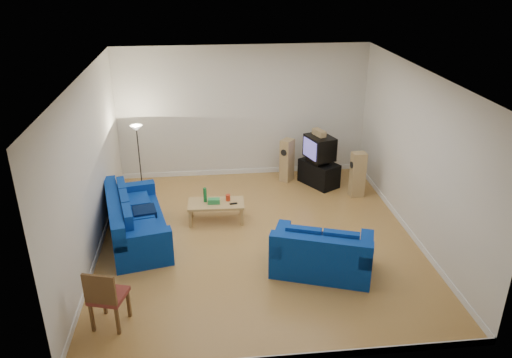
{
  "coord_description": "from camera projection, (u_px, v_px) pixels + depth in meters",
  "views": [
    {
      "loc": [
        -0.96,
        -8.33,
        5.01
      ],
      "look_at": [
        0.0,
        0.4,
        1.1
      ],
      "focal_mm": 35.0,
      "sensor_mm": 36.0,
      "label": 1
    }
  ],
  "objects": [
    {
      "name": "tissue_box",
      "position": [
        214.0,
        201.0,
        10.17
      ],
      "size": [
        0.25,
        0.14,
        0.1
      ],
      "primitive_type": "cube",
      "rotation": [
        0.0,
        0.0,
        -0.04
      ],
      "color": "green",
      "rests_on": "coffee_table"
    },
    {
      "name": "bottle",
      "position": [
        205.0,
        195.0,
        10.19
      ],
      "size": [
        0.08,
        0.08,
        0.31
      ],
      "primitive_type": "cylinder",
      "rotation": [
        0.0,
        0.0,
        -0.21
      ],
      "color": "#197233",
      "rests_on": "coffee_table"
    },
    {
      "name": "television",
      "position": [
        319.0,
        147.0,
        11.64
      ],
      "size": [
        0.71,
        0.83,
        0.54
      ],
      "rotation": [
        0.0,
        0.0,
        -1.25
      ],
      "color": "black",
      "rests_on": "av_receiver"
    },
    {
      "name": "sofa_loveseat",
      "position": [
        321.0,
        256.0,
        8.56
      ],
      "size": [
        1.91,
        1.45,
        0.85
      ],
      "rotation": [
        0.0,
        0.0,
        -0.34
      ],
      "color": "navy",
      "rests_on": "ground"
    },
    {
      "name": "remote",
      "position": [
        233.0,
        204.0,
        10.15
      ],
      "size": [
        0.16,
        0.07,
        0.02
      ],
      "primitive_type": "cube",
      "rotation": [
        0.0,
        0.0,
        0.14
      ],
      "color": "black",
      "rests_on": "coffee_table"
    },
    {
      "name": "floor_lamp",
      "position": [
        137.0,
        137.0,
        11.16
      ],
      "size": [
        0.27,
        0.27,
        1.6
      ],
      "color": "black",
      "rests_on": "ground"
    },
    {
      "name": "dining_chair",
      "position": [
        106.0,
        296.0,
        7.17
      ],
      "size": [
        0.6,
        0.6,
        1.01
      ],
      "rotation": [
        0.0,
        0.0,
        -0.28
      ],
      "color": "brown",
      "rests_on": "ground"
    },
    {
      "name": "tv_stand",
      "position": [
        319.0,
        173.0,
        11.93
      ],
      "size": [
        0.93,
        1.08,
        0.58
      ],
      "primitive_type": "cube",
      "rotation": [
        0.0,
        0.0,
        -1.03
      ],
      "color": "black",
      "rests_on": "ground"
    },
    {
      "name": "coffee_table",
      "position": [
        216.0,
        205.0,
        10.23
      ],
      "size": [
        1.16,
        0.62,
        0.42
      ],
      "rotation": [
        0.0,
        0.0,
        -0.04
      ],
      "color": "tan",
      "rests_on": "ground"
    },
    {
      "name": "red_canister",
      "position": [
        228.0,
        198.0,
        10.27
      ],
      "size": [
        0.11,
        0.11,
        0.13
      ],
      "primitive_type": "cylinder",
      "rotation": [
        0.0,
        0.0,
        -0.23
      ],
      "color": "red",
      "rests_on": "coffee_table"
    },
    {
      "name": "av_receiver",
      "position": [
        318.0,
        160.0,
        11.76
      ],
      "size": [
        0.53,
        0.56,
        0.1
      ],
      "primitive_type": "cube",
      "rotation": [
        0.0,
        0.0,
        -1.1
      ],
      "color": "black",
      "rests_on": "tv_stand"
    },
    {
      "name": "centre_speaker",
      "position": [
        319.0,
        133.0,
        11.57
      ],
      "size": [
        0.28,
        0.42,
        0.14
      ],
      "primitive_type": "cube",
      "rotation": [
        0.0,
        0.0,
        -1.23
      ],
      "color": "tan",
      "rests_on": "television"
    },
    {
      "name": "sofa_three_seat",
      "position": [
        134.0,
        224.0,
        9.57
      ],
      "size": [
        1.48,
        2.49,
        0.9
      ],
      "rotation": [
        0.0,
        0.0,
        -1.36
      ],
      "color": "navy",
      "rests_on": "ground"
    },
    {
      "name": "room",
      "position": [
        258.0,
        166.0,
        9.07
      ],
      "size": [
        6.01,
        6.51,
        3.21
      ],
      "color": "olive",
      "rests_on": "ground"
    },
    {
      "name": "speaker_left",
      "position": [
        287.0,
        160.0,
        12.04
      ],
      "size": [
        0.39,
        0.39,
        1.05
      ],
      "rotation": [
        0.0,
        0.0,
        -0.71
      ],
      "color": "tan",
      "rests_on": "ground"
    },
    {
      "name": "speaker_right",
      "position": [
        358.0,
        175.0,
        11.25
      ],
      "size": [
        0.34,
        0.27,
        1.05
      ],
      "rotation": [
        0.0,
        0.0,
        -1.49
      ],
      "color": "tan",
      "rests_on": "ground"
    }
  ]
}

